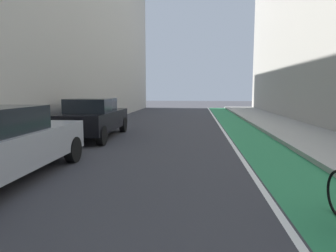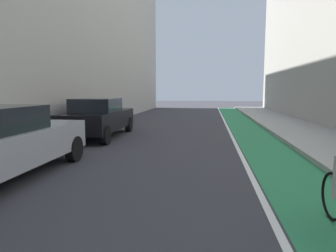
% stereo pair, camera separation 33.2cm
% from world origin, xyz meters
% --- Properties ---
extents(ground_plane, '(85.06, 85.06, 0.00)m').
position_xyz_m(ground_plane, '(0.00, 15.33, 0.00)').
color(ground_plane, '#38383D').
extents(bike_lane_paint, '(1.60, 38.66, 0.00)m').
position_xyz_m(bike_lane_paint, '(3.19, 17.33, 0.00)').
color(bike_lane_paint, '#2D8451').
rests_on(bike_lane_paint, ground).
extents(lane_divider_stripe, '(0.12, 38.66, 0.00)m').
position_xyz_m(lane_divider_stripe, '(2.29, 17.33, 0.00)').
color(lane_divider_stripe, white).
rests_on(lane_divider_stripe, ground).
extents(sidewalk_right, '(2.80, 38.66, 0.14)m').
position_xyz_m(sidewalk_right, '(5.39, 17.33, 0.07)').
color(sidewalk_right, '#A8A59E').
rests_on(sidewalk_right, ground).
extents(parked_sedan_black, '(1.91, 4.47, 1.53)m').
position_xyz_m(parked_sedan_black, '(-2.94, 16.22, 0.78)').
color(parked_sedan_black, black).
rests_on(parked_sedan_black, ground).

